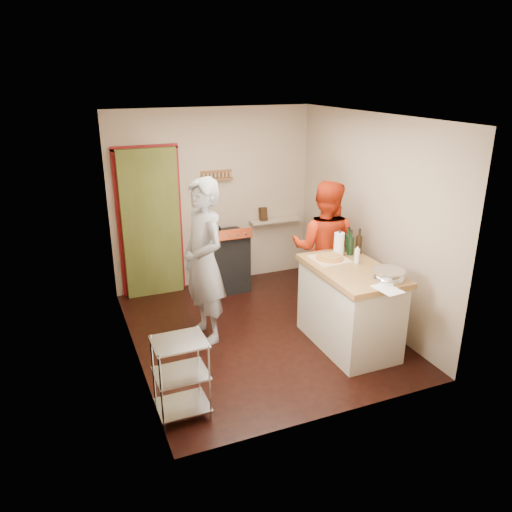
# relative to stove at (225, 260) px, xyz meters

# --- Properties ---
(floor) EXTENTS (3.50, 3.50, 0.00)m
(floor) POSITION_rel_stove_xyz_m (-0.05, -1.42, -0.45)
(floor) COLOR black
(floor) RESTS_ON ground
(back_wall) EXTENTS (3.00, 0.44, 2.60)m
(back_wall) POSITION_rel_stove_xyz_m (-0.69, 0.36, 0.68)
(back_wall) COLOR tan
(back_wall) RESTS_ON ground
(left_wall) EXTENTS (0.04, 3.50, 2.60)m
(left_wall) POSITION_rel_stove_xyz_m (-1.55, -1.42, 0.85)
(left_wall) COLOR tan
(left_wall) RESTS_ON ground
(right_wall) EXTENTS (0.04, 3.50, 2.60)m
(right_wall) POSITION_rel_stove_xyz_m (1.45, -1.42, 0.85)
(right_wall) COLOR tan
(right_wall) RESTS_ON ground
(ceiling) EXTENTS (3.00, 3.50, 0.02)m
(ceiling) POSITION_rel_stove_xyz_m (-0.05, -1.42, 2.16)
(ceiling) COLOR white
(ceiling) RESTS_ON back_wall
(stove) EXTENTS (0.60, 0.63, 1.00)m
(stove) POSITION_rel_stove_xyz_m (0.00, 0.00, 0.00)
(stove) COLOR black
(stove) RESTS_ON ground
(wire_shelving) EXTENTS (0.48, 0.40, 0.80)m
(wire_shelving) POSITION_rel_stove_xyz_m (-1.33, -2.62, -0.01)
(wire_shelving) COLOR silver
(wire_shelving) RESTS_ON ground
(island) EXTENTS (0.76, 1.45, 1.29)m
(island) POSITION_rel_stove_xyz_m (0.81, -2.09, 0.06)
(island) COLOR beige
(island) RESTS_ON ground
(person_stripe) EXTENTS (0.60, 0.79, 1.96)m
(person_stripe) POSITION_rel_stove_xyz_m (-0.69, -1.29, 0.53)
(person_stripe) COLOR #ABACB0
(person_stripe) RESTS_ON ground
(person_red) EXTENTS (1.10, 1.07, 1.79)m
(person_red) POSITION_rel_stove_xyz_m (0.95, -1.20, 0.45)
(person_red) COLOR #B3270B
(person_red) RESTS_ON ground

